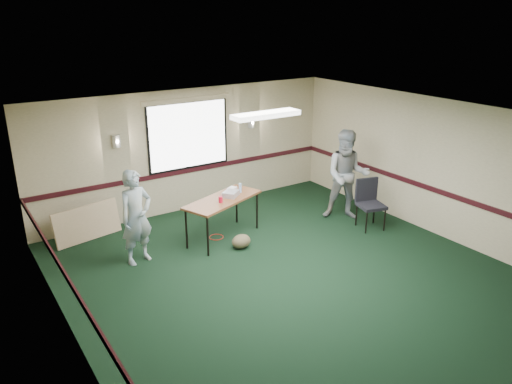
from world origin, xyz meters
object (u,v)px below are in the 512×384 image
conference_chair (369,200)px  person_right (347,175)px  projector (231,194)px  folding_table (223,202)px  person_left (136,217)px

conference_chair → person_right: 0.71m
projector → person_right: 2.58m
conference_chair → person_right: person_right is taller
folding_table → person_left: person_left is taller
projector → person_left: 1.95m
person_right → projector: bearing=-153.4°
folding_table → conference_chair: (2.80, -1.15, -0.18)m
person_left → conference_chair: bearing=-27.7°
folding_table → person_right: bearing=-32.2°
conference_chair → person_right: size_ratio=0.52×
person_left → person_right: size_ratio=0.88×
projector → person_left: bearing=144.4°
folding_table → projector: projector is taller
projector → conference_chair: bearing=-61.6°
folding_table → conference_chair: 3.03m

